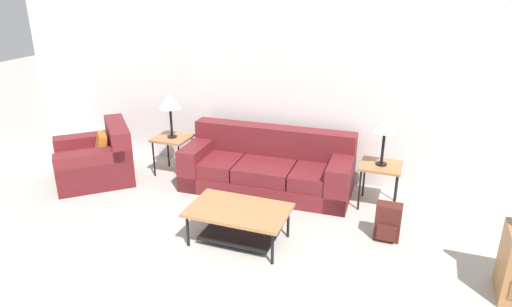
% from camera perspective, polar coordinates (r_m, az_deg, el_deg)
% --- Properties ---
extents(wall_back, '(9.16, 0.06, 2.60)m').
position_cam_1_polar(wall_back, '(6.43, 4.93, 8.08)').
color(wall_back, white).
rests_on(wall_back, ground_plane).
extents(couch, '(2.32, 0.98, 0.82)m').
position_cam_1_polar(couch, '(6.26, 1.48, -1.91)').
color(couch, maroon).
rests_on(couch, ground_plane).
extents(armchair, '(1.44, 1.44, 0.80)m').
position_cam_1_polar(armchair, '(6.97, -19.26, -0.80)').
color(armchair, maroon).
rests_on(armchair, ground_plane).
extents(coffee_table, '(1.09, 0.68, 0.41)m').
position_cam_1_polar(coffee_table, '(5.04, -2.18, -7.96)').
color(coffee_table, '#A87042').
rests_on(coffee_table, ground_plane).
extents(side_table_left, '(0.51, 0.48, 0.57)m').
position_cam_1_polar(side_table_left, '(6.79, -10.40, 1.54)').
color(side_table_left, '#A87042').
rests_on(side_table_left, ground_plane).
extents(side_table_right, '(0.51, 0.48, 0.57)m').
position_cam_1_polar(side_table_right, '(5.92, 15.31, -1.91)').
color(side_table_right, '#A87042').
rests_on(side_table_right, ground_plane).
extents(table_lamp_left, '(0.31, 0.31, 0.66)m').
position_cam_1_polar(table_lamp_left, '(6.62, -10.74, 6.38)').
color(table_lamp_left, black).
rests_on(table_lamp_left, side_table_left).
extents(table_lamp_right, '(0.31, 0.31, 0.66)m').
position_cam_1_polar(table_lamp_right, '(5.72, 15.89, 3.56)').
color(table_lamp_right, black).
rests_on(table_lamp_right, side_table_right).
extents(backpack, '(0.28, 0.25, 0.43)m').
position_cam_1_polar(backpack, '(5.34, 16.16, -8.27)').
color(backpack, '#4C1E19').
rests_on(backpack, ground_plane).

